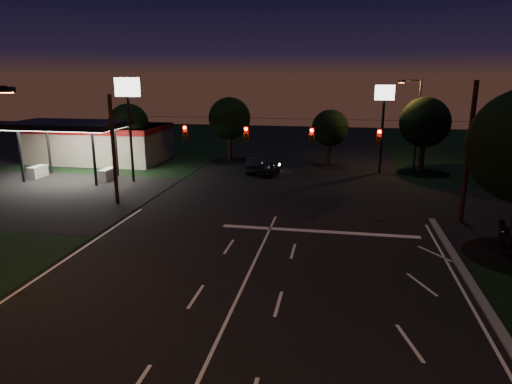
# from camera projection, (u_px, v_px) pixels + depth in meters

# --- Properties ---
(ground) EXTENTS (140.00, 140.00, 0.00)m
(ground) POSITION_uv_depth(u_px,v_px,m) (225.00, 324.00, 17.48)
(ground) COLOR black
(ground) RESTS_ON ground
(cross_street_left) EXTENTS (20.00, 16.00, 0.02)m
(cross_street_left) POSITION_uv_depth(u_px,v_px,m) (30.00, 196.00, 36.23)
(cross_street_left) COLOR black
(cross_street_left) RESTS_ON ground
(stop_bar) EXTENTS (12.00, 0.50, 0.01)m
(stop_bar) POSITION_uv_depth(u_px,v_px,m) (319.00, 231.00, 27.91)
(stop_bar) COLOR silver
(stop_bar) RESTS_ON ground
(utility_pole_right) EXTENTS (0.30, 0.30, 9.00)m
(utility_pole_right) POSITION_uv_depth(u_px,v_px,m) (460.00, 222.00, 29.67)
(utility_pole_right) COLOR black
(utility_pole_right) RESTS_ON ground
(utility_pole_left) EXTENTS (0.28, 0.28, 8.00)m
(utility_pole_left) POSITION_uv_depth(u_px,v_px,m) (118.00, 204.00, 33.87)
(utility_pole_left) COLOR black
(utility_pole_left) RESTS_ON ground
(signal_span) EXTENTS (24.00, 0.40, 1.56)m
(signal_span) POSITION_uv_depth(u_px,v_px,m) (279.00, 134.00, 30.37)
(signal_span) COLOR black
(signal_span) RESTS_ON ground
(gas_station) EXTENTS (14.20, 16.10, 5.25)m
(gas_station) POSITION_uv_depth(u_px,v_px,m) (98.00, 140.00, 49.67)
(gas_station) COLOR gray
(gas_station) RESTS_ON ground
(pole_sign_left_near) EXTENTS (2.20, 0.30, 9.10)m
(pole_sign_left_near) POSITION_uv_depth(u_px,v_px,m) (128.00, 103.00, 39.16)
(pole_sign_left_near) COLOR black
(pole_sign_left_near) RESTS_ON ground
(pole_sign_right) EXTENTS (1.80, 0.30, 8.40)m
(pole_sign_right) POSITION_uv_depth(u_px,v_px,m) (384.00, 108.00, 43.12)
(pole_sign_right) COLOR black
(pole_sign_right) RESTS_ON ground
(street_light_right_far) EXTENTS (2.20, 0.35, 9.00)m
(street_light_right_far) POSITION_uv_depth(u_px,v_px,m) (415.00, 118.00, 44.70)
(street_light_right_far) COLOR black
(street_light_right_far) RESTS_ON ground
(tree_far_a) EXTENTS (4.20, 4.20, 6.42)m
(tree_far_a) POSITION_uv_depth(u_px,v_px,m) (129.00, 124.00, 48.27)
(tree_far_a) COLOR black
(tree_far_a) RESTS_ON ground
(tree_far_b) EXTENTS (4.60, 4.60, 6.98)m
(tree_far_b) POSITION_uv_depth(u_px,v_px,m) (230.00, 119.00, 50.25)
(tree_far_b) COLOR black
(tree_far_b) RESTS_ON ground
(tree_far_c) EXTENTS (3.80, 3.80, 5.86)m
(tree_far_c) POSITION_uv_depth(u_px,v_px,m) (330.00, 128.00, 47.53)
(tree_far_c) COLOR black
(tree_far_c) RESTS_ON ground
(tree_far_d) EXTENTS (4.80, 4.80, 7.30)m
(tree_far_d) POSITION_uv_depth(u_px,v_px,m) (425.00, 123.00, 43.84)
(tree_far_d) COLOR black
(tree_far_d) RESTS_ON ground
(car_oncoming_a) EXTENTS (1.91, 3.94, 1.30)m
(car_oncoming_a) POSITION_uv_depth(u_px,v_px,m) (269.00, 168.00, 43.56)
(car_oncoming_a) COLOR black
(car_oncoming_a) RESTS_ON ground
(car_oncoming_b) EXTENTS (2.07, 4.55, 1.45)m
(car_oncoming_b) POSITION_uv_depth(u_px,v_px,m) (255.00, 165.00, 44.91)
(car_oncoming_b) COLOR black
(car_oncoming_b) RESTS_ON ground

